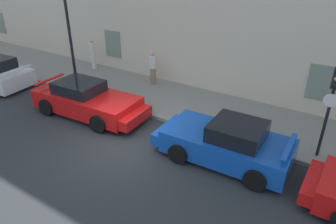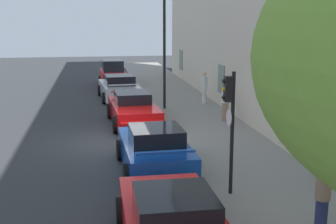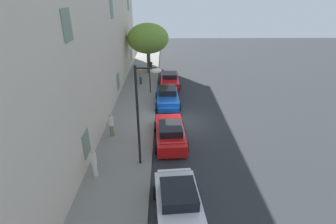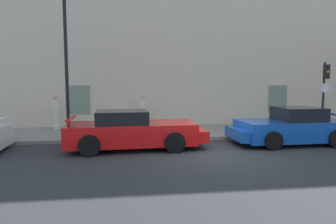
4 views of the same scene
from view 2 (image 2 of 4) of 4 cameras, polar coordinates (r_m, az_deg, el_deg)
ground_plane at (r=17.91m, az=-6.62°, el=-3.72°), size 80.00×80.00×0.00m
sidewalk at (r=18.50m, az=5.89°, el=-2.98°), size 60.00×3.76×0.14m
sportscar_red_lead at (r=27.31m, az=-6.26°, el=3.02°), size 5.06×2.53×1.46m
sportscar_yellow_flank at (r=20.38m, az=-4.33°, el=0.11°), size 5.20×2.33×1.44m
sportscar_white_middle at (r=14.50m, az=-1.81°, el=-4.77°), size 4.61×2.29×1.48m
sportscar_tail_end at (r=9.79m, az=0.39°, el=-13.45°), size 4.61×2.23×1.37m
hatchback_parked at (r=32.43m, az=-7.05°, el=4.76°), size 3.89×1.94×1.85m
traffic_light at (r=11.80m, az=7.82°, el=0.03°), size 0.44×0.36×3.30m
street_lamp at (r=22.97m, az=-1.49°, el=10.58°), size 0.44×1.42×6.03m
pedestrian_admiring at (r=20.71m, az=7.27°, el=1.30°), size 0.41×0.41×1.73m
pedestrian_strolling at (r=10.32m, az=18.97°, el=-10.18°), size 0.38×0.38×1.73m
pedestrian_bystander at (r=24.89m, az=4.66°, el=3.15°), size 0.38×0.38×1.73m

